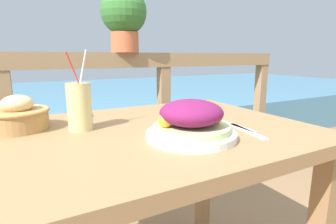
# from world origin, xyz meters

# --- Properties ---
(patio_table) EXTENTS (1.01, 0.76, 0.76)m
(patio_table) POSITION_xyz_m (0.00, 0.00, 0.64)
(patio_table) COLOR #997047
(patio_table) RESTS_ON ground_plane
(railing_fence) EXTENTS (2.80, 0.08, 1.01)m
(railing_fence) POSITION_xyz_m (0.00, 0.80, 0.73)
(railing_fence) COLOR #937551
(railing_fence) RESTS_ON ground_plane
(sea_backdrop) EXTENTS (12.00, 4.00, 0.46)m
(sea_backdrop) POSITION_xyz_m (0.00, 3.30, 0.23)
(sea_backdrop) COLOR teal
(sea_backdrop) RESTS_ON ground_plane
(salad_plate) EXTENTS (0.26, 0.26, 0.11)m
(salad_plate) POSITION_xyz_m (0.05, -0.15, 0.81)
(salad_plate) COLOR silver
(salad_plate) RESTS_ON patio_table
(drink_glass) EXTENTS (0.08, 0.08, 0.25)m
(drink_glass) POSITION_xyz_m (-0.21, 0.09, 0.83)
(drink_glass) COLOR #DBCC7F
(drink_glass) RESTS_ON patio_table
(bread_basket) EXTENTS (0.19, 0.19, 0.11)m
(bread_basket) POSITION_xyz_m (-0.38, 0.18, 0.80)
(bread_basket) COLOR #AD7F47
(bread_basket) RESTS_ON patio_table
(potted_plant) EXTENTS (0.27, 0.27, 0.37)m
(potted_plant) POSITION_xyz_m (0.19, 0.80, 1.22)
(potted_plant) COLOR #B75B38
(potted_plant) RESTS_ON railing_fence
(fork) EXTENTS (0.02, 0.18, 0.00)m
(fork) POSITION_xyz_m (0.25, -0.11, 0.76)
(fork) COLOR silver
(fork) RESTS_ON patio_table
(knife) EXTENTS (0.04, 0.18, 0.00)m
(knife) POSITION_xyz_m (0.24, -0.18, 0.76)
(knife) COLOR silver
(knife) RESTS_ON patio_table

